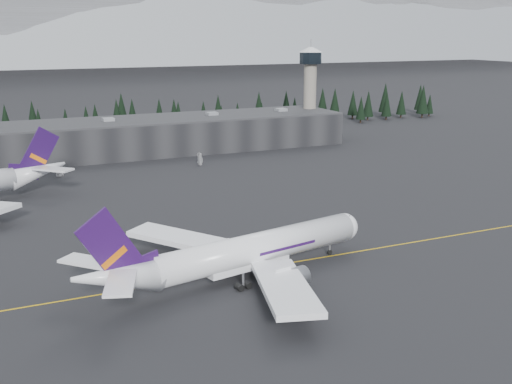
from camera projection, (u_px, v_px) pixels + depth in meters
name	position (u px, v px, depth m)	size (l,w,h in m)	color
ground	(298.00, 258.00, 128.29)	(1400.00, 1400.00, 0.00)	black
taxiline	(303.00, 261.00, 126.53)	(400.00, 0.40, 0.02)	gold
terminal	(136.00, 136.00, 236.69)	(160.00, 30.00, 12.60)	black
control_tower	(310.00, 82.00, 265.83)	(10.00, 10.00, 37.70)	gray
treeline	(114.00, 121.00, 268.94)	(360.00, 20.00, 15.00)	black
jet_main	(235.00, 254.00, 115.37)	(60.07, 54.92, 17.85)	white
gse_vehicle_a	(60.00, 175.00, 199.46)	(2.13, 4.61, 1.28)	silver
gse_vehicle_b	(200.00, 163.00, 216.57)	(1.74, 4.33, 1.48)	silver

